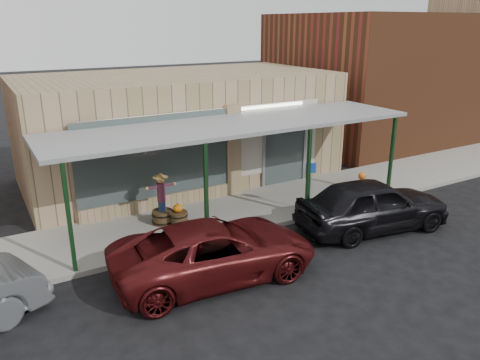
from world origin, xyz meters
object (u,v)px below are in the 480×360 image
barrel_scarecrow (162,207)px  car_maroon (215,251)px  handicap_sign (310,180)px  parked_sedan (373,205)px  barrel_pumpkin (178,216)px

barrel_scarecrow → car_maroon: 3.44m
handicap_sign → car_maroon: (-4.56, -2.03, -0.48)m
handicap_sign → parked_sedan: handicap_sign is taller
barrel_pumpkin → parked_sedan: size_ratio=0.15×
barrel_scarecrow → barrel_pumpkin: 0.58m
car_maroon → barrel_pumpkin: bearing=-1.8°
handicap_sign → car_maroon: 5.01m
handicap_sign → parked_sedan: (0.91, -1.92, -0.38)m
barrel_pumpkin → car_maroon: bearing=-96.4°
barrel_pumpkin → car_maroon: size_ratio=0.15×
barrel_pumpkin → parked_sedan: 5.98m
barrel_scarecrow → parked_sedan: (5.53, -3.33, 0.11)m
barrel_scarecrow → barrel_pumpkin: size_ratio=2.18×
barrel_scarecrow → handicap_sign: barrel_scarecrow is taller
handicap_sign → barrel_scarecrow: bearing=-172.7°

